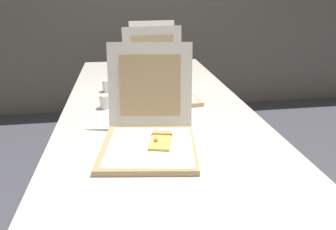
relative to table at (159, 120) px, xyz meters
The scene contains 7 objects.
table is the anchor object (origin of this frame).
pizza_box_front 0.36m from the table, 102.87° to the right, with size 0.42×0.48×0.38m.
pizza_box_middle 0.26m from the table, 80.76° to the left, with size 0.41×0.44×0.38m.
pizza_box_back 0.78m from the table, 82.77° to the left, with size 0.40×0.53×0.36m.
cup_white_mid 0.30m from the table, 158.87° to the left, with size 0.06×0.06×0.07m, color white.
cup_white_far 0.48m from the table, 124.67° to the left, with size 0.06×0.06×0.07m, color white.
napkin_pile 0.81m from the table, 94.23° to the right, with size 0.17×0.16×0.01m.
Camera 1 is at (-0.17, -0.74, 1.33)m, focal length 32.46 mm.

